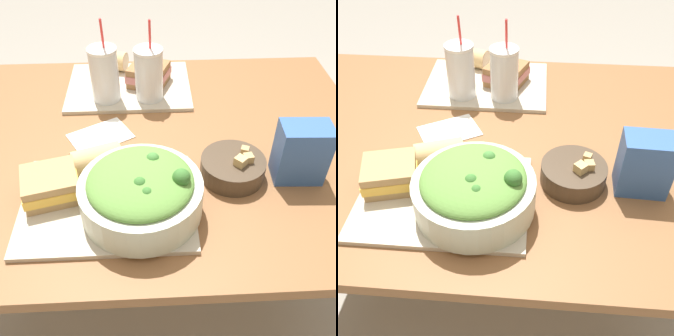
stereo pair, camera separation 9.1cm
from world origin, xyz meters
TOP-DOWN VIEW (x-y plane):
  - ground_plane at (0.00, 0.00)m, footprint 12.00×12.00m
  - dining_table at (0.00, 0.00)m, footprint 1.29×0.95m
  - tray_near at (-0.08, -0.23)m, footprint 0.39×0.30m
  - tray_far at (-0.04, 0.29)m, footprint 0.39×0.30m
  - salad_bowl at (0.00, -0.26)m, footprint 0.27×0.27m
  - soup_bowl at (0.22, -0.15)m, footprint 0.16×0.16m
  - sandwich_near at (-0.21, -0.20)m, footprint 0.15×0.14m
  - baguette_near at (-0.11, -0.12)m, footprint 0.13×0.10m
  - sandwich_far at (0.02, 0.29)m, footprint 0.15×0.15m
  - baguette_far at (-0.11, 0.40)m, footprint 0.13×0.10m
  - drink_cup_dark at (-0.11, 0.21)m, footprint 0.09×0.09m
  - drink_cup_red at (0.03, 0.21)m, footprint 0.09×0.09m
  - chip_bag at (0.38, -0.16)m, footprint 0.12×0.08m
  - napkin_folded at (-0.12, 0.03)m, footprint 0.20×0.18m

SIDE VIEW (x-z plane):
  - ground_plane at x=0.00m, z-range 0.00..0.00m
  - dining_table at x=0.00m, z-range 0.27..0.99m
  - napkin_folded at x=-0.12m, z-range 0.72..0.72m
  - tray_near at x=-0.08m, z-range 0.72..0.73m
  - tray_far at x=-0.04m, z-range 0.72..0.73m
  - soup_bowl at x=0.22m, z-range 0.71..0.79m
  - baguette_near at x=-0.11m, z-range 0.73..0.80m
  - baguette_far at x=-0.11m, z-range 0.73..0.80m
  - sandwich_near at x=-0.21m, z-range 0.73..0.80m
  - sandwich_far at x=0.02m, z-range 0.73..0.80m
  - salad_bowl at x=0.00m, z-range 0.73..0.85m
  - chip_bag at x=0.38m, z-range 0.72..0.87m
  - drink_cup_red at x=0.03m, z-range 0.68..0.93m
  - drink_cup_dark at x=-0.11m, z-range 0.68..0.94m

